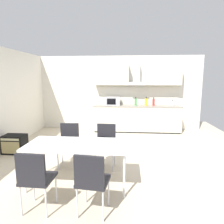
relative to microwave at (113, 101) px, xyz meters
name	(u,v)px	position (x,y,z in m)	size (l,w,h in m)	color
ground_plane	(102,162)	(-0.04, -2.61, -1.05)	(7.60, 8.74, 0.02)	beige
wall_back	(113,93)	(-0.04, 0.35, 0.24)	(6.08, 0.10, 2.56)	silver
kitchen_counter	(136,118)	(0.80, 0.00, -0.58)	(2.91, 0.63, 0.90)	#333333
backsplash_tile	(137,96)	(0.80, 0.29, 0.16)	(2.89, 0.02, 0.60)	silver
upper_wall_cabinets	(137,75)	(0.80, 0.14, 0.87)	(2.89, 0.40, 0.68)	beige
microwave	(113,101)	(0.00, 0.00, 0.00)	(0.48, 0.35, 0.28)	#ADADB2
bottle_yellow	(146,102)	(1.11, -0.05, -0.01)	(0.08, 0.08, 0.29)	yellow
bottle_green	(136,102)	(0.76, -0.05, -0.02)	(0.07, 0.07, 0.28)	green
bottle_red	(154,102)	(1.36, 0.00, -0.02)	(0.07, 0.07, 0.27)	red
bottle_white	(173,103)	(1.97, -0.04, -0.05)	(0.07, 0.07, 0.20)	white
dining_table	(78,146)	(-0.32, -3.59, -0.36)	(1.68, 0.76, 0.72)	white
chair_far_left	(69,140)	(-0.70, -2.82, -0.50)	(0.42, 0.42, 0.87)	black
chair_far_right	(106,141)	(0.06, -2.82, -0.50)	(0.42, 0.42, 0.87)	black
chair_near_left	(35,176)	(-0.70, -4.35, -0.50)	(0.41, 0.41, 0.87)	black
chair_near_right	(92,178)	(0.05, -4.35, -0.50)	(0.44, 0.44, 0.87)	black
guitar_amp	(15,144)	(-2.23, -2.26, -0.82)	(0.52, 0.37, 0.44)	black
pendant_lamp	(76,87)	(-0.32, -3.59, 0.62)	(0.32, 0.32, 0.22)	silver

